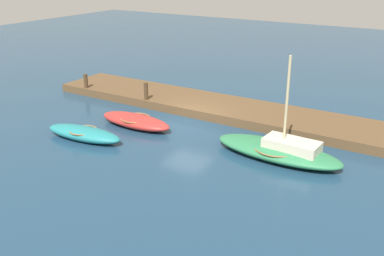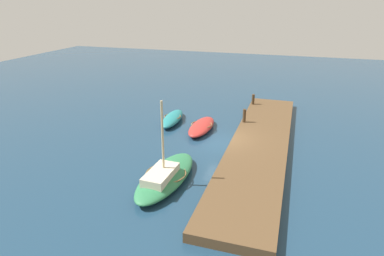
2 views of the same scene
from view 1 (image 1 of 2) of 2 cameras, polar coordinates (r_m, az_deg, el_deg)
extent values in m
plane|color=navy|center=(24.88, -0.53, 0.87)|extent=(84.00, 84.00, 0.00)
cube|color=brown|center=(26.78, 2.25, 2.90)|extent=(21.02, 3.78, 0.50)
ellipsoid|color=#B72D28|center=(24.16, -7.29, 0.90)|extent=(4.46, 1.64, 0.66)
torus|color=olive|center=(24.10, -7.31, 1.30)|extent=(1.65, 1.65, 0.07)
ellipsoid|color=#2D7A4C|center=(20.63, 10.92, -2.90)|extent=(6.14, 2.48, 0.69)
torus|color=olive|center=(20.55, 10.95, -2.42)|extent=(2.37, 2.37, 0.07)
cube|color=beige|center=(20.23, 12.70, -2.16)|extent=(2.51, 1.32, 0.47)
cylinder|color=#C6B284|center=(19.72, 12.09, 3.10)|extent=(0.12, 0.12, 4.23)
ellipsoid|color=teal|center=(22.91, -13.76, -0.70)|extent=(4.45, 1.70, 0.66)
torus|color=olive|center=(22.85, -13.80, -0.28)|extent=(1.51, 1.51, 0.07)
cylinder|color=#47331E|center=(27.10, -5.93, 4.74)|extent=(0.25, 0.25, 1.05)
cylinder|color=#47331E|center=(30.33, -13.51, 5.91)|extent=(0.26, 0.26, 0.92)
camera|label=2|loc=(25.55, 53.79, 14.96)|focal=31.00mm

